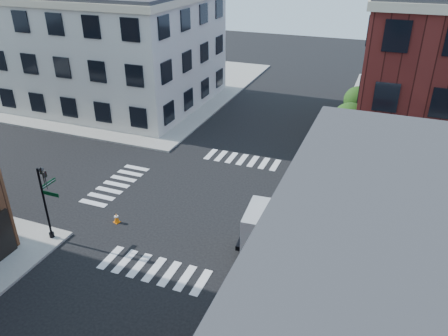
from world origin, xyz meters
The scene contains 8 objects.
ground centered at (0.00, 0.00, 0.00)m, with size 120.00×120.00×0.00m, color black.
sidewalk_nw centered at (-21.00, 21.00, 0.07)m, with size 30.00×30.00×0.15m, color gray.
building_nw centered at (-19.00, 16.00, 5.50)m, with size 22.00×16.00×11.00m, color beige.
tree_near centered at (7.56, 9.98, 3.16)m, with size 2.69×2.69×4.49m.
tree_far centered at (7.56, 15.98, 2.87)m, with size 2.43×2.43×4.07m.
signal_pole centered at (-6.72, -6.68, 2.86)m, with size 1.29×1.24×4.60m.
box_truck centered at (8.65, -3.52, 2.15)m, with size 9.31×3.42×4.14m.
traffic_cone centered at (-4.30, -3.99, 0.31)m, with size 0.45×0.45×0.64m.
Camera 1 is at (9.90, -22.30, 15.23)m, focal length 35.00 mm.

